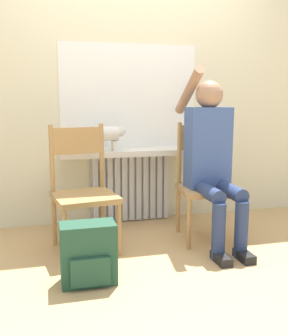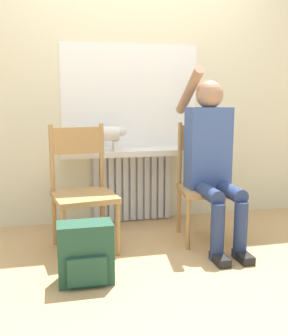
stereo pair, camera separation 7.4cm
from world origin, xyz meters
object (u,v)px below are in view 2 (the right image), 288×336
person (212,155)px  cat (106,134)px  chair_left (83,188)px  backpack (86,254)px  chair_right (207,182)px

person → cat: 0.94m
chair_left → cat: size_ratio=2.13×
chair_left → person: (1.01, -0.11, 0.25)m
chair_left → backpack: 0.67m
person → cat: person is taller
chair_left → chair_right: (1.01, 0.00, 0.00)m
chair_right → person: person is taller
chair_left → backpack: size_ratio=2.46×
person → backpack: person is taller
chair_right → person: size_ratio=0.68×
chair_right → cat: chair_right is taller
chair_left → backpack: bearing=-102.3°
chair_right → person: (-0.01, -0.11, 0.25)m
chair_left → cat: chair_left is taller
chair_left → chair_right: size_ratio=1.00×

